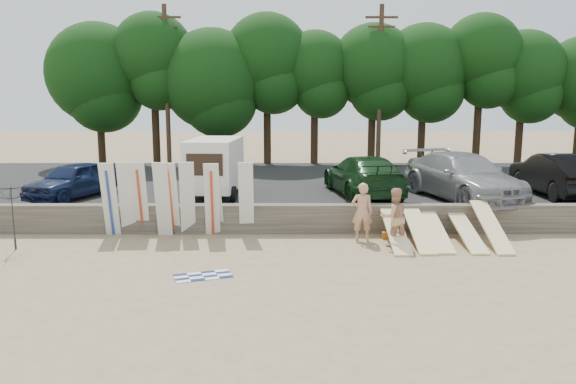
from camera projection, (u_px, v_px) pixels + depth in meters
name	position (u px, v px, depth m)	size (l,w,h in m)	color
ground	(396.00, 257.00, 16.69)	(120.00, 120.00, 0.00)	tan
seawall	(380.00, 218.00, 19.56)	(44.00, 0.50, 1.00)	#6B6356
parking_lot	(354.00, 188.00, 26.97)	(44.00, 14.50, 0.70)	#282828
treeline	(318.00, 69.00, 32.84)	(34.11, 6.34, 8.83)	#382616
utility_poles	(380.00, 83.00, 31.54)	(25.80, 0.26, 9.00)	#473321
box_trailer	(215.00, 164.00, 22.61)	(2.31, 3.78, 2.32)	white
car_0	(72.00, 180.00, 22.30)	(1.69, 4.21, 1.43)	#111C3E
car_1	(363.00, 175.00, 22.86)	(2.28, 5.62, 1.63)	#123416
car_2	(463.00, 177.00, 21.99)	(2.52, 6.19, 1.80)	gray
car_3	(557.00, 174.00, 22.82)	(1.84, 5.29, 1.74)	black
surfboard_upright_0	(110.00, 200.00, 18.89)	(0.50, 0.06, 2.60)	silver
surfboard_upright_1	(127.00, 199.00, 19.00)	(0.50, 0.06, 2.60)	silver
surfboard_upright_2	(140.00, 199.00, 19.04)	(0.50, 0.06, 2.60)	silver
surfboard_upright_3	(163.00, 199.00, 18.86)	(0.50, 0.06, 2.60)	silver
surfboard_upright_4	(171.00, 199.00, 18.98)	(0.50, 0.06, 2.60)	silver
surfboard_upright_5	(187.00, 199.00, 19.00)	(0.50, 0.06, 2.60)	silver
surfboard_upright_6	(214.00, 199.00, 19.00)	(0.50, 0.06, 2.60)	silver
surfboard_upright_7	(212.00, 200.00, 18.89)	(0.50, 0.06, 2.60)	silver
surfboard_upright_8	(246.00, 199.00, 19.02)	(0.50, 0.06, 2.60)	silver
surfboard_low_0	(395.00, 230.00, 17.98)	(0.56, 3.00, 0.07)	#FFE3A0
surfboard_low_1	(418.00, 229.00, 18.07)	(0.56, 3.00, 0.07)	#FFE3A0
surfboard_low_2	(435.00, 230.00, 18.19)	(0.56, 3.00, 0.07)	#FFE3A0
surfboard_low_3	(466.00, 231.00, 18.15)	(0.56, 3.00, 0.07)	#FFE3A0
surfboard_low_4	(491.00, 226.00, 18.00)	(0.56, 3.00, 0.07)	#FFE3A0
beachgoer_a	(362.00, 212.00, 18.41)	(0.70, 0.46, 1.93)	tan
beachgoer_b	(394.00, 217.00, 17.72)	(0.91, 0.71, 1.88)	tan
cooler	(427.00, 233.00, 18.90)	(0.38, 0.30, 0.32)	#23823D
gear_bag	(387.00, 235.00, 18.79)	(0.30, 0.25, 0.22)	#C36117
beach_towel	(203.00, 276.00, 14.88)	(1.50, 1.50, 0.00)	white
beach_umbrella	(12.00, 217.00, 17.30)	(2.25, 2.29, 2.06)	black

